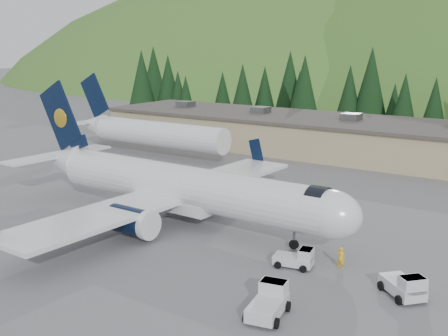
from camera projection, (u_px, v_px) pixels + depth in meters
ground at (186, 223)px, 50.35m from camera, size 600.00×600.00×0.00m
airliner at (177, 187)px, 50.26m from camera, size 36.43×34.10×12.12m
second_airliner at (145, 132)px, 81.11m from camera, size 27.50×11.00×10.05m
baggage_tug_a at (297, 259)px, 40.33m from camera, size 3.01×2.14×1.48m
baggage_tug_b at (405, 286)px, 35.44m from camera, size 3.50×3.37×1.73m
baggage_tug_c at (269, 302)px, 33.26m from camera, size 2.59×3.67×1.81m
terminal_building at (318, 134)px, 83.13m from camera, size 71.00×17.00×6.10m
ramp_worker at (341, 258)px, 40.10m from camera, size 0.60×0.40×1.62m
tree_line at (367, 90)px, 102.40m from camera, size 114.51×18.22×14.10m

